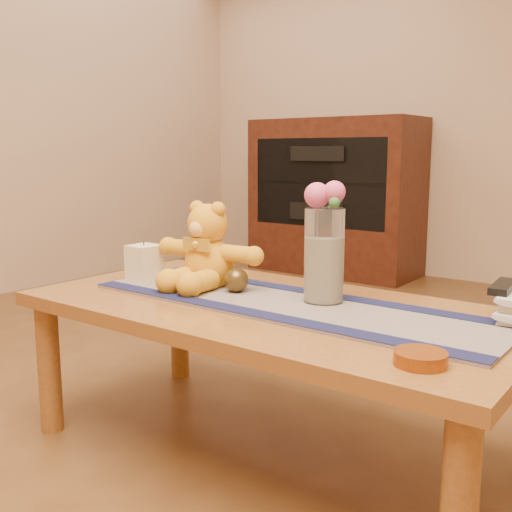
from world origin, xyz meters
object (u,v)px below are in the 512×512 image
Objects in this scene: pillar_candle at (144,262)px; tv_remote at (503,287)px; glass_vase at (324,255)px; bronze_ball at (236,280)px; teddy_bear at (209,246)px; book_bottom at (502,314)px; amber_dish at (420,358)px.

tv_remote is at bearing 11.86° from pillar_candle.
glass_vase is 3.59× the size of bronze_ball.
teddy_bear is at bearing -174.77° from glass_vase.
glass_vase is 1.17× the size of book_bottom.
pillar_candle reaches higher than book_bottom.
bronze_ball is (-0.27, -0.06, -0.09)m from glass_vase.
bronze_ball is (0.12, -0.02, -0.09)m from teddy_bear.
tv_remote is (0.44, 0.14, -0.05)m from glass_vase.
glass_vase reaches higher than amber_dish.
bronze_ball reaches higher than book_bottom.
pillar_candle is 0.69× the size of tv_remote.
book_bottom is 0.45m from amber_dish.
bronze_ball is 0.32× the size of book_bottom.
teddy_bear reaches higher than bronze_ball.
glass_vase is 2.43× the size of amber_dish.
bronze_ball is 0.68× the size of amber_dish.
teddy_bear is 3.28× the size of pillar_candle.
glass_vase is at bearing -168.98° from book_bottom.
tv_remote is at bearing 17.29° from glass_vase.
amber_dish is (1.03, -0.22, -0.05)m from pillar_candle.
pillar_candle is 1.05m from amber_dish.
glass_vase reaches higher than teddy_bear.
pillar_candle is at bearing -175.09° from book_bottom.
tv_remote is at bearing 9.00° from teddy_bear.
tv_remote is (1.07, 0.22, 0.02)m from pillar_candle.
glass_vase is at bearing 2.48° from teddy_bear.
teddy_bear is 1.40× the size of glass_vase.
pillar_candle is 0.36m from bronze_ball.
pillar_candle is at bearing -172.62° from tv_remote.
bronze_ball is (0.36, 0.03, -0.02)m from pillar_candle.
book_bottom is at bearing 9.67° from teddy_bear.
pillar_candle is at bearing 168.04° from amber_dish.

